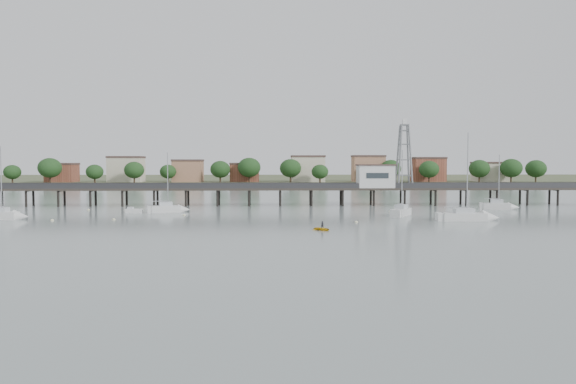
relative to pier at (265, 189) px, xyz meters
name	(u,v)px	position (x,y,z in m)	size (l,w,h in m)	color
ground_plane	(260,244)	(0.00, -60.00, -3.79)	(500.00, 500.00, 0.00)	slate
pier	(265,189)	(0.00, 0.00, 0.00)	(150.00, 5.00, 5.50)	#2D2823
pier_building	(375,176)	(25.00, 0.00, 2.87)	(8.40, 5.40, 5.30)	silver
lattice_tower	(404,156)	(31.50, 0.00, 7.31)	(3.20, 3.20, 15.50)	slate
sailboat_b	(172,209)	(-17.98, -16.34, -3.15)	(7.64, 3.79, 12.22)	silver
sailboat_e	(502,206)	(49.17, -11.78, -3.15)	(7.44, 3.79, 11.91)	silver
sailboat_c	(403,212)	(25.63, -23.96, -3.15)	(5.78, 7.65, 12.59)	silver
sailboat_a	(7,216)	(-43.60, -29.39, -3.15)	(8.04, 2.70, 13.14)	silver
sailboat_d	(474,217)	(35.21, -33.73, -3.16)	(9.63, 3.23, 15.58)	silver
white_tender	(134,211)	(-25.12, -17.27, -3.41)	(3.20, 1.38, 1.23)	silver
yellow_dinghy	(322,230)	(8.65, -46.27, -3.79)	(2.07, 0.60, 2.89)	gold
dinghy_occupant	(322,230)	(8.65, -46.27, -3.79)	(0.39, 1.06, 0.25)	black
mooring_buoys	(239,216)	(-4.31, -25.58, -3.71)	(76.69, 25.67, 0.39)	#F5F4BF
far_shore	(268,179)	(0.36, 179.58, -2.85)	(500.00, 170.00, 10.40)	#475133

